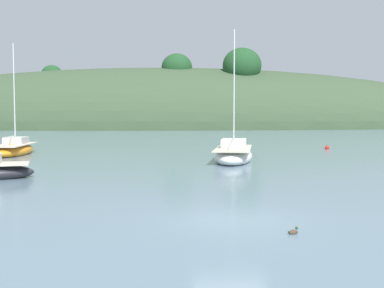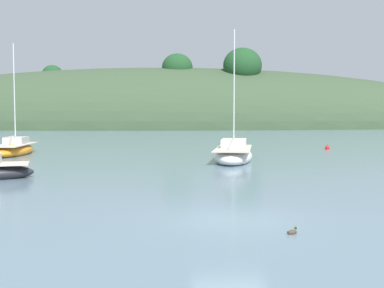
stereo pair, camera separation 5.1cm
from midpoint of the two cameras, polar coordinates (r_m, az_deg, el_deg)
The scene contains 6 objects.
ground_plane at distance 16.69m, azimuth 4.55°, elevation -8.72°, with size 400.00×400.00×0.00m, color slate.
far_shoreline_hill at distance 108.86m, azimuth -2.43°, elevation 1.95°, with size 150.00×36.00×29.68m.
sailboat_black_sloop at distance 43.74m, azimuth -19.74°, elevation -0.59°, with size 2.59×7.18×9.47m.
sailboat_orange_cutter at distance 35.98m, azimuth 4.84°, elevation -1.22°, with size 4.26×8.33×9.78m.
mooring_buoy_outer at distance 48.76m, azimuth 15.36°, elevation -0.43°, with size 0.44×0.44×0.54m.
duck_trailing at distance 15.12m, azimuth 11.58°, elevation -9.90°, with size 0.40×0.33×0.24m.
Camera 2 is at (-2.32, -16.12, 3.62)m, focal length 46.28 mm.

